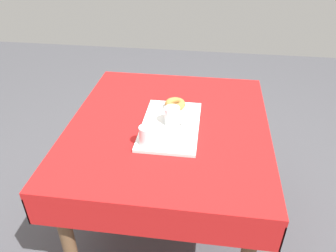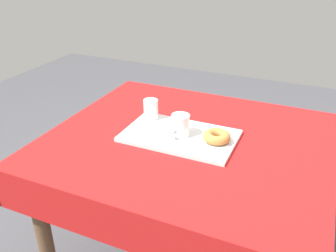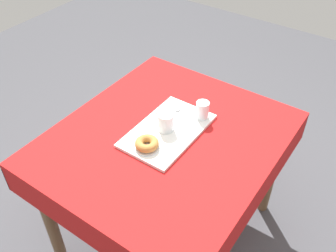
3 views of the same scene
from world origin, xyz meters
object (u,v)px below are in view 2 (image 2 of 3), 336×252
at_px(donut_plate_left, 216,142).
at_px(sugar_donut_left, 217,137).
at_px(dining_table, 188,159).
at_px(water_glass_near, 151,110).
at_px(serving_tray, 180,136).
at_px(teaspoon_near, 146,132).
at_px(tea_mug_left, 180,126).

bearing_deg(donut_plate_left, sugar_donut_left, 0.00).
bearing_deg(dining_table, sugar_donut_left, 171.99).
relative_size(water_glass_near, sugar_donut_left, 0.82).
height_order(serving_tray, water_glass_near, water_glass_near).
bearing_deg(teaspoon_near, dining_table, -150.73).
height_order(tea_mug_left, sugar_donut_left, tea_mug_left).
bearing_deg(serving_tray, donut_plate_left, 178.37).
bearing_deg(sugar_donut_left, water_glass_near, -15.23).
height_order(dining_table, donut_plate_left, donut_plate_left).
relative_size(water_glass_near, donut_plate_left, 0.78).
height_order(dining_table, tea_mug_left, tea_mug_left).
height_order(water_glass_near, sugar_donut_left, water_glass_near).
distance_m(dining_table, teaspoon_near, 0.22).
xyz_separation_m(tea_mug_left, water_glass_near, (0.18, -0.10, -0.00)).
relative_size(dining_table, water_glass_near, 12.75).
bearing_deg(serving_tray, tea_mug_left, 114.34).
bearing_deg(water_glass_near, sugar_donut_left, 164.77).
xyz_separation_m(water_glass_near, teaspoon_near, (-0.04, 0.13, -0.04)).
bearing_deg(water_glass_near, teaspoon_near, 106.66).
bearing_deg(teaspoon_near, serving_tray, -151.42).
height_order(tea_mug_left, teaspoon_near, tea_mug_left).
distance_m(serving_tray, tea_mug_left, 0.05).
xyz_separation_m(dining_table, tea_mug_left, (0.03, 0.02, 0.16)).
height_order(water_glass_near, donut_plate_left, water_glass_near).
xyz_separation_m(dining_table, teaspoon_near, (0.17, 0.06, 0.13)).
distance_m(donut_plate_left, teaspoon_near, 0.30).
bearing_deg(dining_table, serving_tray, 22.00).
distance_m(water_glass_near, sugar_donut_left, 0.34).
distance_m(water_glass_near, teaspoon_near, 0.14).
bearing_deg(teaspoon_near, donut_plate_left, -162.00).
bearing_deg(donut_plate_left, serving_tray, -1.63).
bearing_deg(serving_tray, sugar_donut_left, 178.37).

